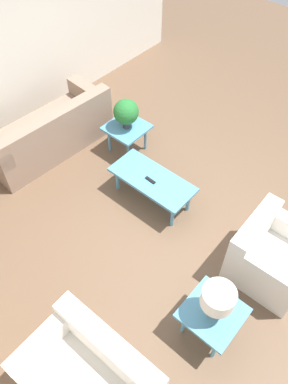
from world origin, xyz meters
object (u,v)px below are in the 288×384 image
(side_table_plant, at_px, (127,130))
(potted_plant, at_px, (126,112))
(sofa, at_px, (49,133))
(armchair, at_px, (270,255))
(coffee_table, at_px, (152,181))
(table_lamp, at_px, (218,299))
(loveseat, at_px, (92,379))
(side_table_lamp, at_px, (212,314))

(side_table_plant, bearing_deg, potted_plant, -26.57)
(sofa, height_order, armchair, sofa)
(sofa, xyz_separation_m, side_table_plant, (-0.94, -0.77, 0.09))
(armchair, height_order, coffee_table, armchair)
(side_table_plant, height_order, table_lamp, table_lamp)
(armchair, bearing_deg, side_table_plant, 79.02)
(loveseat, distance_m, table_lamp, 1.41)
(sofa, distance_m, loveseat, 3.64)
(side_table_lamp, relative_size, potted_plant, 1.26)
(sofa, bearing_deg, coffee_table, 100.99)
(armchair, bearing_deg, side_table_lamp, 173.92)
(loveseat, xyz_separation_m, coffee_table, (1.15, -2.25, 0.07))
(sofa, height_order, side_table_plant, sofa)
(coffee_table, bearing_deg, sofa, 7.32)
(side_table_plant, distance_m, table_lamp, 3.06)
(armchair, height_order, table_lamp, table_lamp)
(sofa, height_order, potted_plant, potted_plant)
(armchair, bearing_deg, potted_plant, 79.02)
(loveseat, distance_m, potted_plant, 3.51)
(sofa, bearing_deg, loveseat, 60.19)
(armchair, bearing_deg, table_lamp, 173.92)
(coffee_table, bearing_deg, side_table_plant, -29.04)
(loveseat, relative_size, table_lamp, 2.82)
(armchair, height_order, side_table_plant, armchair)
(sofa, distance_m, side_table_plant, 1.22)
(side_table_plant, bearing_deg, sofa, 39.41)
(armchair, relative_size, table_lamp, 2.02)
(sofa, xyz_separation_m, table_lamp, (-3.55, 0.78, 0.46))
(loveseat, relative_size, coffee_table, 1.06)
(loveseat, bearing_deg, potted_plant, 125.80)
(potted_plant, bearing_deg, loveseat, 127.08)
(loveseat, relative_size, potted_plant, 2.69)
(potted_plant, bearing_deg, table_lamp, 149.37)
(coffee_table, relative_size, side_table_lamp, 2.02)
(side_table_lamp, bearing_deg, coffee_table, -31.51)
(sofa, distance_m, coffee_table, 1.90)
(armchair, relative_size, side_table_plant, 1.52)
(armchair, distance_m, potted_plant, 2.79)
(side_table_lamp, distance_m, potted_plant, 3.06)
(sofa, relative_size, coffee_table, 1.72)
(sofa, relative_size, table_lamp, 4.60)
(coffee_table, distance_m, table_lamp, 2.00)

